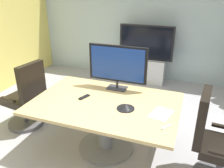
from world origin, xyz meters
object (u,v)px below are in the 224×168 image
object	(u,v)px
office_chair_right	(214,147)
tv_monitor	(117,65)
office_chair_left	(27,101)
conference_table	(105,114)
remote_control	(84,97)
wall_display_unit	(145,63)
conference_phone	(126,106)

from	to	relation	value
office_chair_right	tv_monitor	bearing A→B (deg)	72.80
office_chair_left	office_chair_right	distance (m)	2.69
office_chair_left	tv_monitor	distance (m)	1.54
conference_table	tv_monitor	xyz separation A→B (m)	(0.01, 0.45, 0.54)
tv_monitor	remote_control	distance (m)	0.64
wall_display_unit	office_chair_left	bearing A→B (deg)	-118.10
tv_monitor	office_chair_right	bearing A→B (deg)	-22.50
tv_monitor	conference_phone	distance (m)	0.69
wall_display_unit	office_chair_right	bearing A→B (deg)	-62.42
office_chair_left	tv_monitor	world-z (taller)	tv_monitor
tv_monitor	remote_control	world-z (taller)	tv_monitor
conference_table	remote_control	bearing A→B (deg)	177.13
wall_display_unit	conference_table	bearing A→B (deg)	-89.26
conference_table	remote_control	xyz separation A→B (m)	(-0.31, 0.02, 0.19)
office_chair_left	tv_monitor	xyz separation A→B (m)	(1.35, 0.38, 0.63)
office_chair_right	wall_display_unit	distance (m)	2.97
office_chair_left	tv_monitor	size ratio (longest dim) A/B	1.30
conference_table	tv_monitor	bearing A→B (deg)	89.03
office_chair_left	office_chair_right	size ratio (longest dim) A/B	1.00
office_chair_left	wall_display_unit	world-z (taller)	wall_display_unit
conference_table	office_chair_left	size ratio (longest dim) A/B	1.71
tv_monitor	remote_control	bearing A→B (deg)	-126.11
conference_table	office_chair_left	xyz separation A→B (m)	(-1.34, 0.08, -0.09)
conference_table	conference_phone	size ratio (longest dim) A/B	8.49
conference_phone	office_chair_left	bearing A→B (deg)	174.66
conference_table	office_chair_left	distance (m)	1.35
office_chair_left	conference_phone	bearing A→B (deg)	92.90
office_chair_right	tv_monitor	world-z (taller)	tv_monitor
conference_table	conference_phone	distance (m)	0.37
conference_table	tv_monitor	distance (m)	0.70
tv_monitor	conference_phone	xyz separation A→B (m)	(0.29, -0.53, -0.33)
conference_table	tv_monitor	size ratio (longest dim) A/B	2.22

